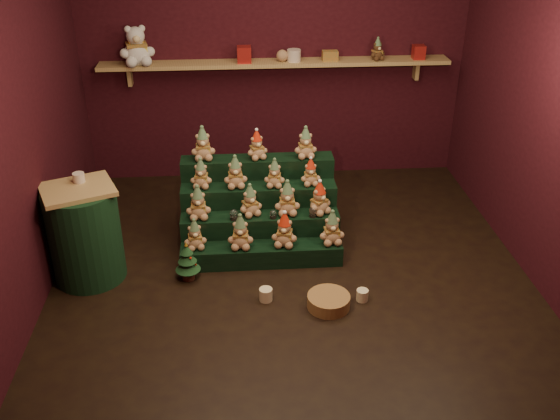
{
  "coord_description": "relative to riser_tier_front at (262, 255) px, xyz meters",
  "views": [
    {
      "loc": [
        -0.43,
        -4.45,
        3.02
      ],
      "look_at": [
        -0.08,
        0.25,
        0.46
      ],
      "focal_mm": 40.0,
      "sensor_mm": 36.0,
      "label": 1
    }
  ],
  "objects": [
    {
      "name": "riser_tier_front",
      "position": [
        0.0,
        0.0,
        0.0
      ],
      "size": [
        1.4,
        0.22,
        0.18
      ],
      "primitive_type": "cube",
      "color": "black",
      "rests_on": "ground"
    },
    {
      "name": "gift_tin_red_b",
      "position": [
        1.72,
        1.72,
        1.3
      ],
      "size": [
        0.12,
        0.12,
        0.14
      ],
      "primitive_type": "cube",
      "color": "#A11D18",
      "rests_on": "back_shelf"
    },
    {
      "name": "snow_globe_a",
      "position": [
        -0.23,
        0.16,
        0.32
      ],
      "size": [
        0.07,
        0.07,
        0.1
      ],
      "color": "black",
      "rests_on": "riser_tier_midfront"
    },
    {
      "name": "snow_globe_b",
      "position": [
        0.11,
        0.16,
        0.31
      ],
      "size": [
        0.06,
        0.06,
        0.08
      ],
      "color": "black",
      "rests_on": "riser_tier_midfront"
    },
    {
      "name": "front_wall",
      "position": [
        0.24,
        -2.18,
        1.31
      ],
      "size": [
        4.0,
        0.1,
        2.8
      ],
      "primitive_type": "cube",
      "color": "black",
      "rests_on": "ground"
    },
    {
      "name": "teddy_3",
      "position": [
        0.61,
        0.01,
        0.24
      ],
      "size": [
        0.23,
        0.21,
        0.3
      ],
      "primitive_type": null,
      "rotation": [
        0.0,
        0.0,
        0.07
      ],
      "color": "tan",
      "rests_on": "riser_tier_front"
    },
    {
      "name": "mini_christmas_tree",
      "position": [
        -0.63,
        -0.19,
        0.08
      ],
      "size": [
        0.21,
        0.21,
        0.36
      ],
      "rotation": [
        0.0,
        0.0,
        0.06
      ],
      "color": "#432417",
      "rests_on": "ground"
    },
    {
      "name": "teddy_12",
      "position": [
        -0.49,
        0.67,
        0.78
      ],
      "size": [
        0.23,
        0.21,
        0.31
      ],
      "primitive_type": null,
      "rotation": [
        0.0,
        0.0,
        0.06
      ],
      "color": "tan",
      "rests_on": "riser_tier_back"
    },
    {
      "name": "teddy_2",
      "position": [
        0.2,
        -0.0,
        0.24
      ],
      "size": [
        0.26,
        0.24,
        0.31
      ],
      "primitive_type": null,
      "rotation": [
        0.0,
        0.0,
        -0.21
      ],
      "color": "tan",
      "rests_on": "riser_tier_front"
    },
    {
      "name": "side_table",
      "position": [
        -1.45,
        -0.08,
        0.33
      ],
      "size": [
        0.68,
        0.63,
        0.84
      ],
      "rotation": [
        0.0,
        0.0,
        0.39
      ],
      "color": "tan",
      "rests_on": "ground"
    },
    {
      "name": "riser_tier_midfront",
      "position": [
        0.0,
        0.22,
        0.09
      ],
      "size": [
        1.4,
        0.22,
        0.36
      ],
      "primitive_type": "cube",
      "color": "black",
      "rests_on": "ground"
    },
    {
      "name": "teddy_9",
      "position": [
        -0.2,
        0.44,
        0.6
      ],
      "size": [
        0.22,
        0.2,
        0.29
      ],
      "primitive_type": null,
      "rotation": [
        0.0,
        0.0,
        0.08
      ],
      "color": "tan",
      "rests_on": "riser_tier_midback"
    },
    {
      "name": "gift_tin_red_a",
      "position": [
        -0.08,
        1.72,
        1.31
      ],
      "size": [
        0.14,
        0.14,
        0.16
      ],
      "primitive_type": "cube",
      "color": "#A11D18",
      "rests_on": "back_shelf"
    },
    {
      "name": "back_shelf",
      "position": [
        0.24,
        1.74,
        1.2
      ],
      "size": [
        3.6,
        0.26,
        0.24
      ],
      "color": "tan",
      "rests_on": "ground"
    },
    {
      "name": "right_wall",
      "position": [
        2.29,
        -0.13,
        1.31
      ],
      "size": [
        0.1,
        4.0,
        2.8
      ],
      "primitive_type": "cube",
      "color": "black",
      "rests_on": "ground"
    },
    {
      "name": "scarf_gift_box",
      "position": [
        0.8,
        1.72,
        1.28
      ],
      "size": [
        0.16,
        0.1,
        0.1
      ],
      "primitive_type": "cube",
      "color": "#C45D1B",
      "rests_on": "back_shelf"
    },
    {
      "name": "mug_left",
      "position": [
        0.01,
        -0.54,
        -0.04
      ],
      "size": [
        0.11,
        0.11,
        0.11
      ],
      "primitive_type": "cylinder",
      "color": "beige",
      "rests_on": "ground"
    },
    {
      "name": "teddy_10",
      "position": [
        0.14,
        0.43,
        0.58
      ],
      "size": [
        0.21,
        0.19,
        0.26
      ],
      "primitive_type": null,
      "rotation": [
        0.0,
        0.0,
        -0.15
      ],
      "color": "tan",
      "rests_on": "riser_tier_midback"
    },
    {
      "name": "white_bear",
      "position": [
        -1.14,
        1.71,
        1.47
      ],
      "size": [
        0.41,
        0.38,
        0.49
      ],
      "primitive_type": null,
      "rotation": [
        0.0,
        0.0,
        0.22
      ],
      "color": "silver",
      "rests_on": "back_shelf"
    },
    {
      "name": "table_ornament",
      "position": [
        -1.45,
        0.02,
        0.79
      ],
      "size": [
        0.09,
        0.09,
        0.08
      ],
      "primitive_type": "cylinder",
      "color": "beige",
      "rests_on": "side_table"
    },
    {
      "name": "riser_tier_midback",
      "position": [
        0.0,
        0.44,
        0.18
      ],
      "size": [
        1.4,
        0.22,
        0.54
      ],
      "primitive_type": "cube",
      "color": "black",
      "rests_on": "ground"
    },
    {
      "name": "brown_bear",
      "position": [
        1.29,
        1.71,
        1.34
      ],
      "size": [
        0.2,
        0.19,
        0.22
      ],
      "primitive_type": null,
      "rotation": [
        0.0,
        0.0,
        0.39
      ],
      "color": "#492C18",
      "rests_on": "back_shelf"
    },
    {
      "name": "teddy_5",
      "position": [
        -0.09,
        0.24,
        0.41
      ],
      "size": [
        0.26,
        0.25,
        0.29
      ],
      "primitive_type": null,
      "rotation": [
        0.0,
        0.0,
        0.41
      ],
      "color": "tan",
      "rests_on": "riser_tier_midfront"
    },
    {
      "name": "teddy_14",
      "position": [
        0.44,
        0.64,
        0.77
      ],
      "size": [
        0.22,
        0.2,
        0.29
      ],
      "primitive_type": null,
      "rotation": [
        0.0,
        0.0,
        0.08
      ],
      "color": "tan",
      "rests_on": "riser_tier_back"
    },
    {
      "name": "teddy_7",
      "position": [
        0.52,
        0.23,
        0.42
      ],
      "size": [
        0.28,
        0.28,
        0.3
      ],
      "primitive_type": null,
      "rotation": [
        0.0,
        0.0,
        0.61
      ],
      "color": "tan",
      "rests_on": "riser_tier_midfront"
    },
    {
      "name": "mug_right",
      "position": [
        0.78,
        -0.6,
        -0.04
      ],
      "size": [
        0.1,
        0.1,
        0.1
      ],
      "primitive_type": "cylinder",
      "color": "beige",
      "rests_on": "ground"
    },
    {
      "name": "wicker_basket",
      "position": [
        0.49,
        -0.66,
        -0.04
      ],
      "size": [
        0.36,
        0.36,
        0.11
      ],
      "primitive_type": "cylinder",
      "rotation": [
        0.0,
        0.0,
        -0.05
      ],
      "color": "olive",
      "rests_on": "ground"
    },
    {
      "name": "teddy_6",
      "position": [
        0.24,
        0.24,
        0.43
      ],
      "size": [
        0.22,
        0.2,
        0.31
      ],
      "primitive_type": null,
      "rotation": [
        0.0,
        0.0,
        0.0
      ],
      "color": "tan",
      "rests_on": "riser_tier_midfront"
    },
    {
      "name": "teddy_13",
      "position": [
        -0.0,
        0.65,
        0.76
      ],
      "size": [
        0.24,
        0.23,
        0.27
      ],
      "primitive_type": null,
      "rotation": [
        0.0,
        0.0,
        0.34
      ],
      "color": "tan",
      "rests_on": "riser_tier_back"
    },
    {
      "name": "teddy_4",
      "position": [
        -0.53,
        0.22,
        0.42
      ],
      "size": [
        0.22,
        0.2,
        0.3
      ],
      "primitive_type": null,
      "rotation": [
        0.0,
        0.0,
        0.04
      ],
      "color": "tan",
      "rests_on": "riser_tier_midfront"
    },
    {
      "name": "left_wall",
      "position": [
        -1.81,
        -0.13,
        1.31
      ],
      "size": [
        0.1,
        4.0,
        2.8
      ],
      "primitive_type": "cube",
      "color": "black",
      "rests_on": "ground"
    },
    {
      "name": "teddy_11",
      "position": [
        0.47,
        0.44,
        0.57
      ],
      "size": [
        0.19,
        0.17,
        0.25
      ],
      "primitive_type": null,
      "rotation": [
        0.0,
        0.0,
        0.06
      ],
      "color": "tan",
      "rests_on": "riser_tier_midback"
    },
    {
      "name": "ground",
      "position": [
        0.24,
        -0.13,
        -0.09
      ],
      "size": [
        4.0,
        4.0,
        0.0
      ],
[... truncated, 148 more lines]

